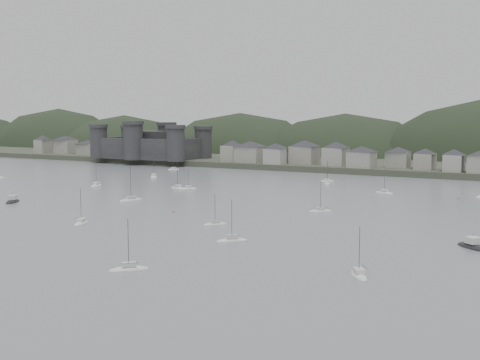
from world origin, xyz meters
The scene contains 10 objects.
ground centered at (0.00, 0.00, 0.00)m, with size 900.00×900.00×0.00m, color slate.
far_shore_land centered at (0.00, 295.00, 1.50)m, with size 900.00×250.00×3.00m, color #383D2D.
forested_ridge centered at (4.83, 269.40, -11.28)m, with size 851.55×103.94×102.57m.
castle centered at (-120.00, 179.80, 10.96)m, with size 66.00×43.00×20.00m.
waterfront_town centered at (50.59, 183.34, 8.66)m, with size 451.48×28.46×12.92m.
sailboat_lead centered at (35.86, 59.34, 0.18)m, with size 7.01×5.70×9.53m.
moored_fleet centered at (-10.60, 66.75, 0.18)m, with size 262.88×176.93×13.10m.
motor_launch_near centered at (82.02, 30.23, 0.28)m, with size 8.79×8.19×4.10m.
motor_launch_far centered at (-58.49, 28.28, 0.28)m, with size 7.11×9.16×4.08m.
mooring_buoys centered at (-0.65, 70.61, 0.15)m, with size 189.31×101.16×0.70m.
Camera 1 is at (99.91, -102.35, 27.92)m, focal length 44.65 mm.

